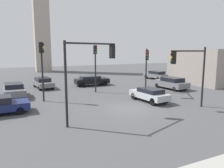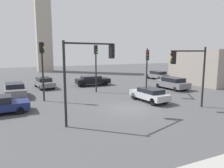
% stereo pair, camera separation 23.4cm
% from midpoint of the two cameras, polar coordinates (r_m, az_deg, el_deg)
% --- Properties ---
extents(ground_plane, '(100.65, 100.65, 0.00)m').
position_cam_midpoint_polar(ground_plane, '(18.28, 4.30, -6.54)').
color(ground_plane, '#4C4C4F').
extents(traffic_light_0, '(4.21, 1.65, 5.48)m').
position_cam_midpoint_polar(traffic_light_0, '(14.73, -6.18, 5.51)').
color(traffic_light_0, black).
rests_on(traffic_light_0, ground_plane).
extents(traffic_light_1, '(3.15, 0.91, 5.15)m').
position_cam_midpoint_polar(traffic_light_1, '(19.06, 19.34, 4.64)').
color(traffic_light_1, black).
rests_on(traffic_light_1, ground_plane).
extents(traffic_light_2, '(0.38, 0.49, 5.42)m').
position_cam_midpoint_polar(traffic_light_2, '(24.84, -4.69, 6.39)').
color(traffic_light_2, black).
rests_on(traffic_light_2, ground_plane).
extents(traffic_light_3, '(1.69, 2.52, 5.06)m').
position_cam_midpoint_polar(traffic_light_3, '(24.16, 8.89, 5.91)').
color(traffic_light_3, black).
rests_on(traffic_light_3, ground_plane).
extents(traffic_light_4, '(0.49, 0.44, 5.61)m').
position_cam_midpoint_polar(traffic_light_4, '(21.33, -18.35, 5.84)').
color(traffic_light_4, black).
rests_on(traffic_light_4, ground_plane).
extents(car_0, '(4.71, 2.09, 1.34)m').
position_cam_midpoint_polar(car_0, '(29.97, -5.67, 0.99)').
color(car_0, black).
rests_on(car_0, ground_plane).
extents(car_2, '(2.38, 4.58, 1.47)m').
position_cam_midpoint_polar(car_2, '(28.18, 15.20, 0.28)').
color(car_2, slate).
rests_on(car_2, ground_plane).
extents(car_3, '(2.25, 4.52, 1.40)m').
position_cam_midpoint_polar(car_3, '(36.89, 11.40, 2.41)').
color(car_3, slate).
rests_on(car_3, ground_plane).
extents(car_4, '(2.11, 4.32, 1.30)m').
position_cam_midpoint_polar(car_4, '(20.86, 9.54, -2.67)').
color(car_4, '#ADB2B7').
rests_on(car_4, ground_plane).
extents(car_5, '(2.14, 4.43, 1.46)m').
position_cam_midpoint_polar(car_5, '(24.67, -24.76, -1.42)').
color(car_5, slate).
rests_on(car_5, ground_plane).
extents(car_6, '(2.26, 4.42, 1.34)m').
position_cam_midpoint_polar(car_6, '(29.19, -17.99, 0.36)').
color(car_6, slate).
rests_on(car_6, ground_plane).
extents(building_flank, '(11.56, 9.25, 5.00)m').
position_cam_midpoint_polar(building_flank, '(36.72, 25.86, 4.39)').
color(building_flank, gray).
rests_on(building_flank, ground_plane).
extents(skyline_tower, '(3.27, 3.27, 23.04)m').
position_cam_midpoint_polar(skyline_tower, '(52.23, -18.42, 15.88)').
color(skyline_tower, '#A89E8E').
rests_on(skyline_tower, ground_plane).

